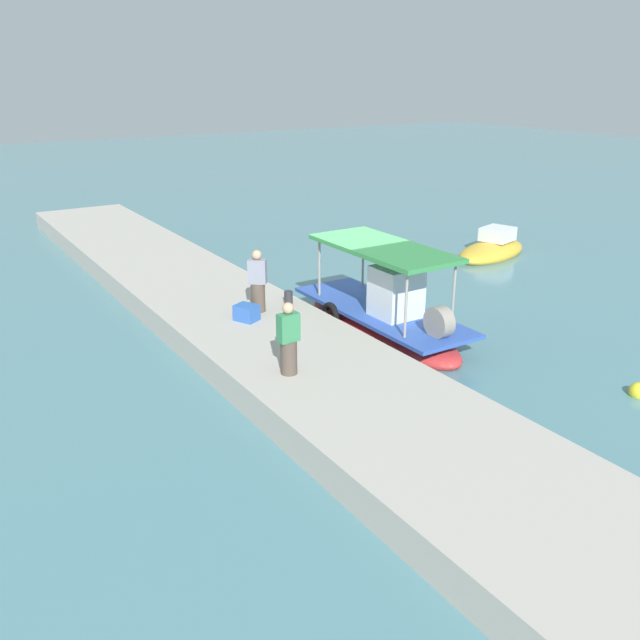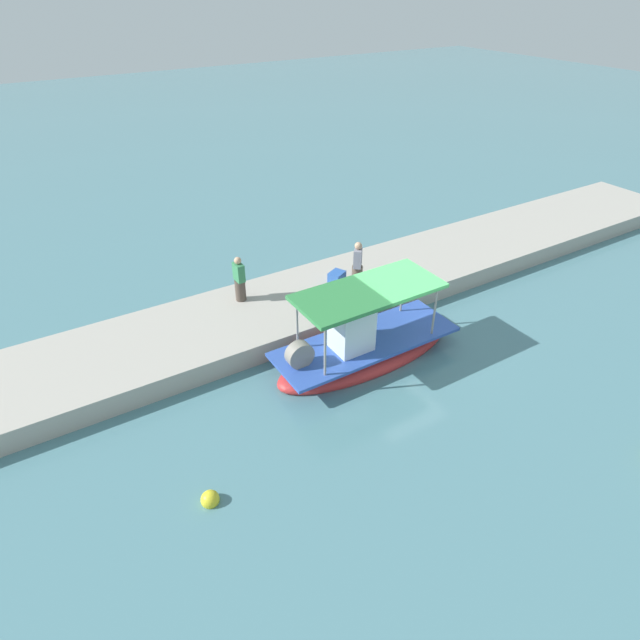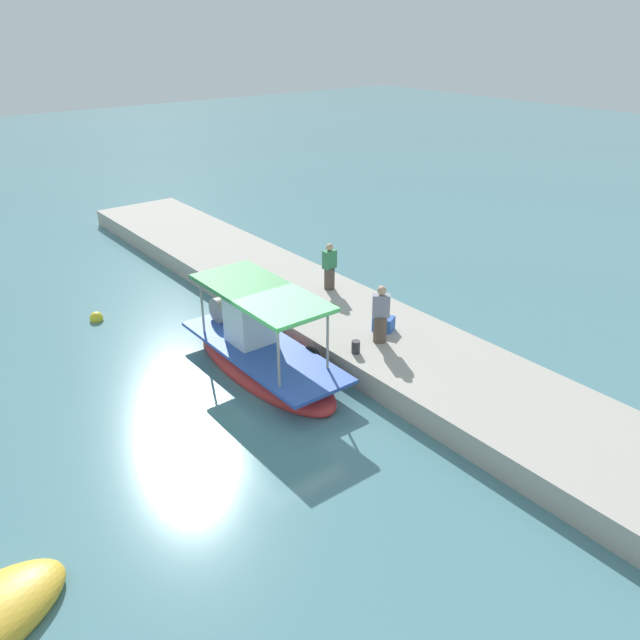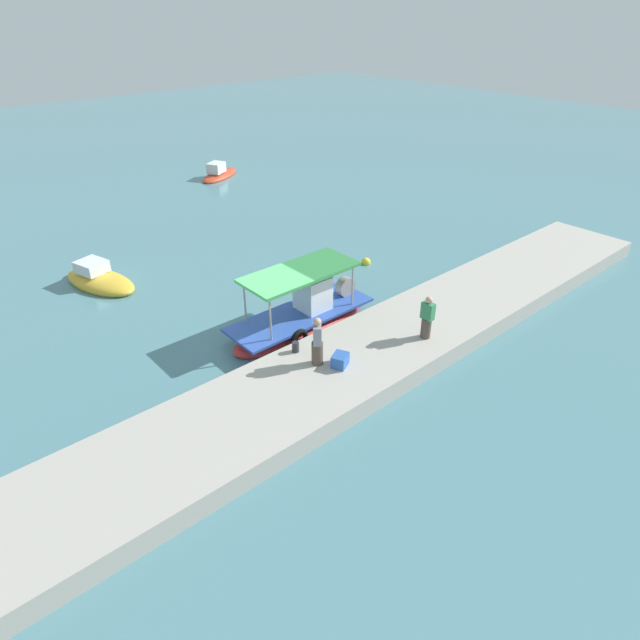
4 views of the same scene
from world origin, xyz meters
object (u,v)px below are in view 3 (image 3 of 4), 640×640
(fisherman_near_bollard, at_px, (381,317))
(main_fishing_boat, at_px, (261,355))
(fisherman_by_crate, at_px, (329,269))
(mooring_bollard, at_px, (356,347))
(marker_buoy, at_px, (96,318))
(cargo_crate, at_px, (384,323))

(fisherman_near_bollard, bearing_deg, main_fishing_boat, 58.58)
(main_fishing_boat, height_order, fisherman_by_crate, main_fishing_boat)
(main_fishing_boat, distance_m, mooring_bollard, 2.71)
(fisherman_near_bollard, distance_m, fisherman_by_crate, 4.13)
(fisherman_near_bollard, height_order, mooring_bollard, fisherman_near_bollard)
(fisherman_by_crate, height_order, marker_buoy, fisherman_by_crate)
(fisherman_by_crate, bearing_deg, mooring_bollard, 150.26)
(fisherman_by_crate, bearing_deg, main_fishing_boat, 117.09)
(cargo_crate, bearing_deg, main_fishing_boat, 69.51)
(main_fishing_boat, bearing_deg, cargo_crate, -110.49)
(fisherman_near_bollard, height_order, cargo_crate, fisherman_near_bollard)
(fisherman_near_bollard, bearing_deg, fisherman_by_crate, -18.35)
(cargo_crate, bearing_deg, fisherman_near_bollard, 128.43)
(mooring_bollard, xyz_separation_m, cargo_crate, (0.58, -1.59, 0.03))
(fisherman_by_crate, xyz_separation_m, mooring_bollard, (-4.03, 2.30, -0.55))
(cargo_crate, height_order, marker_buoy, cargo_crate)
(cargo_crate, distance_m, marker_buoy, 9.57)
(mooring_bollard, bearing_deg, marker_buoy, 29.32)
(cargo_crate, bearing_deg, marker_buoy, 39.40)
(marker_buoy, bearing_deg, cargo_crate, -140.60)
(mooring_bollard, distance_m, cargo_crate, 1.69)
(main_fishing_boat, height_order, fisherman_near_bollard, main_fishing_boat)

